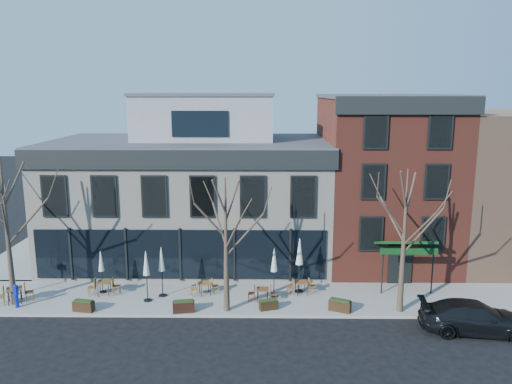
{
  "coord_description": "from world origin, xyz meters",
  "views": [
    {
      "loc": [
        4.8,
        -28.17,
        11.36
      ],
      "look_at": [
        4.46,
        2.0,
        5.26
      ],
      "focal_mm": 35.0,
      "sensor_mm": 36.0,
      "label": 1
    }
  ],
  "objects_px": {
    "cafe_set_0": "(15,294)",
    "umbrella_0": "(101,263)",
    "parked_sedan": "(475,317)",
    "call_box": "(16,295)"
  },
  "relations": [
    {
      "from": "call_box",
      "to": "umbrella_0",
      "type": "height_order",
      "value": "umbrella_0"
    },
    {
      "from": "cafe_set_0",
      "to": "umbrella_0",
      "type": "bearing_deg",
      "value": 18.83
    },
    {
      "from": "cafe_set_0",
      "to": "umbrella_0",
      "type": "height_order",
      "value": "umbrella_0"
    },
    {
      "from": "call_box",
      "to": "cafe_set_0",
      "type": "height_order",
      "value": "call_box"
    },
    {
      "from": "call_box",
      "to": "parked_sedan",
      "type": "bearing_deg",
      "value": -5.44
    },
    {
      "from": "parked_sedan",
      "to": "umbrella_0",
      "type": "relative_size",
      "value": 2.12
    },
    {
      "from": "parked_sedan",
      "to": "call_box",
      "type": "bearing_deg",
      "value": 90.79
    },
    {
      "from": "call_box",
      "to": "umbrella_0",
      "type": "relative_size",
      "value": 0.54
    },
    {
      "from": "cafe_set_0",
      "to": "umbrella_0",
      "type": "xyz_separation_m",
      "value": [
        4.29,
        1.46,
        1.21
      ]
    },
    {
      "from": "umbrella_0",
      "to": "parked_sedan",
      "type": "bearing_deg",
      "value": -12.48
    }
  ]
}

